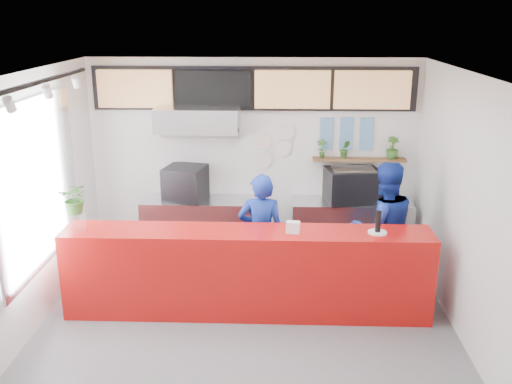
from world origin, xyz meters
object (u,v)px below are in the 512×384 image
at_px(pepper_mill, 378,222).
at_px(service_counter, 247,272).
at_px(staff_right, 383,229).
at_px(staff_center, 261,235).
at_px(panini_oven, 185,183).
at_px(espresso_machine, 352,185).

bearing_deg(pepper_mill, service_counter, 179.54).
bearing_deg(staff_right, pepper_mill, 61.24).
distance_m(service_counter, staff_right, 1.90).
height_order(staff_center, pepper_mill, staff_center).
height_order(panini_oven, staff_center, staff_center).
bearing_deg(staff_center, staff_right, -176.15).
bearing_deg(service_counter, espresso_machine, 50.37).
bearing_deg(pepper_mill, staff_center, 158.36).
bearing_deg(pepper_mill, espresso_machine, 92.47).
height_order(staff_right, pepper_mill, staff_right).
xyz_separation_m(panini_oven, pepper_mill, (2.60, -1.81, 0.09)).
xyz_separation_m(service_counter, staff_center, (0.16, 0.55, 0.28)).
xyz_separation_m(service_counter, staff_right, (1.76, 0.62, 0.36)).
height_order(espresso_machine, pepper_mill, espresso_machine).
relative_size(espresso_machine, staff_right, 0.43).
height_order(staff_center, staff_right, staff_right).
xyz_separation_m(staff_center, staff_right, (1.60, 0.07, 0.08)).
relative_size(panini_oven, staff_center, 0.34).
distance_m(staff_center, pepper_mill, 1.57).
bearing_deg(espresso_machine, service_counter, -139.27).
distance_m(service_counter, panini_oven, 2.16).
bearing_deg(espresso_machine, panini_oven, 170.36).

